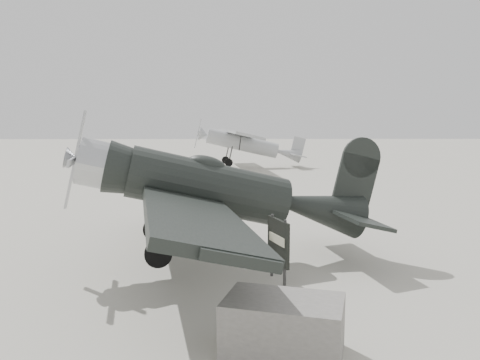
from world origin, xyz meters
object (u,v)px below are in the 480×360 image
object	(u,v)px
sign_board	(278,243)
lowwing_monoplane	(223,191)
equipment_block	(283,327)
highwing_monoplane	(247,141)

from	to	relation	value
sign_board	lowwing_monoplane	bearing A→B (deg)	114.43
lowwing_monoplane	sign_board	world-z (taller)	lowwing_monoplane
equipment_block	lowwing_monoplane	bearing A→B (deg)	102.22
highwing_monoplane	sign_board	bearing A→B (deg)	-96.95
lowwing_monoplane	highwing_monoplane	xyz separation A→B (m)	(1.37, 24.45, 0.24)
highwing_monoplane	sign_board	world-z (taller)	highwing_monoplane
lowwing_monoplane	sign_board	distance (m)	2.06
lowwing_monoplane	sign_board	size ratio (longest dim) A/B	7.42
lowwing_monoplane	equipment_block	distance (m)	4.99
lowwing_monoplane	sign_board	xyz separation A→B (m)	(1.26, -1.30, -0.97)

